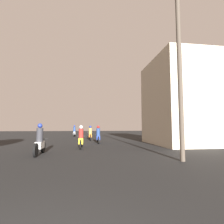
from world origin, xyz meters
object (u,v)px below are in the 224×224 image
at_px(motorcycle_black, 90,133).
at_px(motorcycle_silver, 74,132).
at_px(motorcycle_blue, 98,136).
at_px(utility_pole_near, 180,66).
at_px(motorcycle_white, 40,142).
at_px(motorcycle_yellow, 81,139).
at_px(motorcycle_orange, 90,134).
at_px(building_right_near, 177,102).

height_order(motorcycle_black, motorcycle_silver, motorcycle_silver).
xyz_separation_m(motorcycle_blue, utility_pole_near, (2.98, -8.58, 3.45)).
distance_m(motorcycle_white, utility_pole_near, 7.63).
relative_size(motorcycle_yellow, motorcycle_black, 1.00).
height_order(motorcycle_orange, building_right_near, building_right_near).
height_order(motorcycle_orange, motorcycle_silver, motorcycle_silver).
height_order(motorcycle_yellow, motorcycle_orange, motorcycle_orange).
relative_size(motorcycle_yellow, motorcycle_silver, 0.95).
height_order(motorcycle_white, motorcycle_orange, motorcycle_white).
height_order(building_right_near, utility_pole_near, utility_pole_near).
distance_m(motorcycle_yellow, motorcycle_black, 10.62).
height_order(motorcycle_silver, utility_pole_near, utility_pole_near).
height_order(motorcycle_yellow, motorcycle_blue, motorcycle_blue).
height_order(motorcycle_yellow, motorcycle_silver, motorcycle_silver).
xyz_separation_m(motorcycle_blue, motorcycle_silver, (-2.82, 10.89, 0.04)).
relative_size(motorcycle_blue, building_right_near, 0.28).
xyz_separation_m(motorcycle_orange, motorcycle_silver, (-2.20, 7.49, 0.04)).
distance_m(motorcycle_yellow, building_right_near, 8.49).
bearing_deg(motorcycle_silver, building_right_near, -53.87).
relative_size(motorcycle_yellow, utility_pole_near, 0.25).
xyz_separation_m(motorcycle_orange, motorcycle_black, (-0.00, 3.72, 0.00)).
distance_m(motorcycle_yellow, motorcycle_silver, 14.44).
distance_m(motorcycle_blue, utility_pole_near, 9.71).
height_order(motorcycle_white, motorcycle_silver, motorcycle_silver).
bearing_deg(motorcycle_white, motorcycle_orange, 73.59).
relative_size(motorcycle_white, motorcycle_blue, 1.06).
bearing_deg(motorcycle_yellow, motorcycle_white, -136.19).
distance_m(motorcycle_orange, utility_pole_near, 12.98).
height_order(motorcycle_yellow, utility_pole_near, utility_pole_near).
bearing_deg(utility_pole_near, motorcycle_black, 102.94).
distance_m(motorcycle_white, motorcycle_orange, 9.84).
height_order(motorcycle_white, motorcycle_yellow, motorcycle_white).
bearing_deg(building_right_near, motorcycle_blue, 163.13).
xyz_separation_m(motorcycle_white, motorcycle_silver, (0.53, 16.94, 0.02)).
xyz_separation_m(motorcycle_orange, building_right_near, (7.10, -5.37, 2.87)).
xyz_separation_m(motorcycle_silver, building_right_near, (9.29, -12.85, 2.83)).
bearing_deg(motorcycle_yellow, utility_pole_near, -58.21).
xyz_separation_m(motorcycle_white, utility_pole_near, (6.33, -2.53, 3.43)).
bearing_deg(motorcycle_blue, motorcycle_black, 91.64).
distance_m(motorcycle_blue, motorcycle_orange, 3.46).
distance_m(motorcycle_blue, building_right_near, 7.35).
height_order(motorcycle_blue, utility_pole_near, utility_pole_near).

